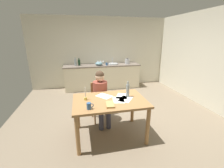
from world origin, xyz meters
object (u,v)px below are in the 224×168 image
(wine_bottle_on_table, at_px, (128,90))
(wine_glass_near_sink, at_px, (103,61))
(chair_at_table, at_px, (100,99))
(bottle_oil, at_px, (75,62))
(stovetop_kettle, at_px, (127,61))
(coffee_mug, at_px, (89,106))
(teacup_on_counter, at_px, (107,64))
(candlestick, at_px, (85,97))
(bottle_vinegar, at_px, (79,62))
(book_magazine, at_px, (110,104))
(person_seated, at_px, (101,94))
(dining_table, at_px, (110,105))
(mixing_bowl, at_px, (99,64))
(wine_glass_by_kettle, at_px, (101,61))
(sink_unit, at_px, (113,64))
(wine_glass_back_left, at_px, (98,61))

(wine_bottle_on_table, height_order, wine_glass_near_sink, wine_bottle_on_table)
(chair_at_table, height_order, wine_glass_near_sink, wine_glass_near_sink)
(bottle_oil, xyz_separation_m, stovetop_kettle, (1.93, -0.01, -0.03))
(coffee_mug, xyz_separation_m, wine_glass_near_sink, (0.78, 3.37, 0.18))
(chair_at_table, height_order, teacup_on_counter, teacup_on_counter)
(coffee_mug, height_order, candlestick, candlestick)
(bottle_oil, bearing_deg, bottle_vinegar, 13.40)
(candlestick, height_order, book_magazine, candlestick)
(person_seated, bearing_deg, chair_at_table, 94.45)
(stovetop_kettle, bearing_deg, wine_glass_near_sink, 170.65)
(dining_table, relative_size, wine_glass_near_sink, 8.72)
(mixing_bowl, bearing_deg, teacup_on_counter, -14.34)
(candlestick, bearing_deg, bottle_oil, 94.09)
(book_magazine, xyz_separation_m, wine_glass_by_kettle, (0.32, 3.31, 0.22))
(sink_unit, relative_size, bottle_vinegar, 1.40)
(chair_at_table, relative_size, wine_glass_by_kettle, 5.73)
(person_seated, relative_size, wine_glass_by_kettle, 7.76)
(teacup_on_counter, bearing_deg, bottle_oil, 171.64)
(sink_unit, relative_size, stovetop_kettle, 1.64)
(sink_unit, xyz_separation_m, mixing_bowl, (-0.55, -0.08, 0.04))
(person_seated, distance_m, coffee_mug, 0.91)
(sink_unit, bearing_deg, bottle_oil, 179.65)
(chair_at_table, bearing_deg, book_magazine, -86.52)
(wine_glass_by_kettle, bearing_deg, person_seated, -98.29)
(coffee_mug, height_order, wine_glass_back_left, wine_glass_back_left)
(wine_glass_back_left, bearing_deg, sink_unit, -14.36)
(candlestick, distance_m, wine_bottle_on_table, 0.81)
(bottle_vinegar, bearing_deg, book_magazine, -81.60)
(book_magazine, relative_size, mixing_bowl, 0.92)
(book_magazine, xyz_separation_m, mixing_bowl, (0.23, 3.08, 0.17))
(wine_glass_near_sink, xyz_separation_m, teacup_on_counter, (0.08, -0.30, -0.06))
(wine_glass_back_left, bearing_deg, candlestick, -101.48)
(wine_glass_by_kettle, bearing_deg, mixing_bowl, -112.53)
(bottle_vinegar, relative_size, stovetop_kettle, 1.17)
(mixing_bowl, height_order, teacup_on_counter, mixing_bowl)
(wine_glass_by_kettle, relative_size, wine_glass_back_left, 1.00)
(book_magazine, relative_size, bottle_oil, 0.86)
(dining_table, relative_size, wine_bottle_on_table, 4.31)
(candlestick, xyz_separation_m, wine_glass_near_sink, (0.82, 2.99, 0.16))
(chair_at_table, height_order, wine_glass_back_left, wine_glass_back_left)
(wine_glass_near_sink, relative_size, teacup_on_counter, 1.34)
(wine_bottle_on_table, height_order, bottle_oil, bottle_oil)
(dining_table, relative_size, wine_glass_back_left, 8.72)
(candlestick, height_order, bottle_oil, bottle_oil)
(dining_table, height_order, chair_at_table, chair_at_table)
(coffee_mug, xyz_separation_m, bottle_oil, (-0.24, 3.23, 0.19))
(sink_unit, relative_size, wine_glass_near_sink, 2.34)
(person_seated, distance_m, wine_glass_by_kettle, 2.57)
(dining_table, relative_size, stovetop_kettle, 6.10)
(sink_unit, relative_size, mixing_bowl, 1.31)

